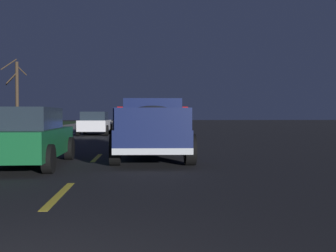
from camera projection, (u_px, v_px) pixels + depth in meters
name	position (u px, v px, depth m)	size (l,w,h in m)	color
ground	(121.00, 134.00, 29.77)	(144.00, 144.00, 0.00)	black
sidewalk_shoulder	(40.00, 133.00, 29.39)	(108.00, 4.00, 0.12)	gray
lane_markings	(89.00, 132.00, 31.63)	(108.00, 3.54, 0.01)	yellow
pickup_truck	(153.00, 127.00, 12.97)	(5.48, 2.39, 1.87)	#141E4C
sedan_blue	(143.00, 123.00, 27.87)	(4.44, 2.08, 1.54)	navy
sedan_green	(25.00, 136.00, 10.92)	(4.42, 2.05, 1.54)	#14592D
sedan_white	(95.00, 123.00, 28.00)	(4.42, 2.06, 1.54)	silver
bare_tree_far	(17.00, 94.00, 36.15)	(1.21, 1.94, 6.19)	#423323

